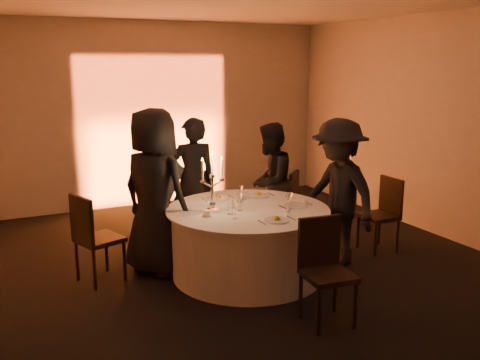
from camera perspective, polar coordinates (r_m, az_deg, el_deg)
name	(u,v)px	position (r m, az deg, el deg)	size (l,w,h in m)	color
floor	(248,274)	(6.13, 0.82, -9.99)	(7.00, 7.00, 0.00)	black
wall_back	(154,114)	(8.98, -9.21, 6.92)	(7.00, 7.00, 0.00)	beige
wall_right	(453,128)	(7.55, 21.80, 5.17)	(7.00, 7.00, 0.00)	beige
uplighter_fixture	(162,204)	(8.95, -8.34, -2.51)	(0.25, 0.12, 0.10)	black
banquet_table	(248,242)	(6.00, 0.83, -6.60)	(1.80, 1.80, 0.77)	black
chair_left	(92,234)	(5.94, -15.49, -5.55)	(0.55, 0.55, 0.98)	black
chair_back_left	(194,200)	(7.20, -4.96, -2.13)	(0.44, 0.44, 0.95)	black
chair_back_right	(287,198)	(7.54, 5.03, -1.90)	(0.53, 0.53, 0.86)	black
chair_right	(384,210)	(6.99, 15.07, -3.08)	(0.41, 0.41, 0.93)	black
chair_front	(324,264)	(4.99, 8.98, -8.83)	(0.46, 0.46, 0.96)	black
guest_left	(155,192)	(5.99, -9.11, -1.30)	(0.91, 0.59, 1.87)	black
guest_back_left	(193,181)	(6.94, -5.02, -0.15)	(0.61, 0.40, 1.66)	black
guest_back_right	(270,182)	(7.09, 3.21, -0.22)	(0.77, 0.60, 1.57)	black
guest_right	(338,193)	(6.30, 10.41, -1.34)	(1.11, 0.64, 1.72)	black
plate_left	(199,208)	(5.90, -4.41, -2.95)	(0.36, 0.27, 0.01)	white
plate_back_left	(218,198)	(6.28, -2.36, -1.88)	(0.36, 0.28, 0.08)	white
plate_back_right	(258,195)	(6.41, 1.96, -1.58)	(0.35, 0.26, 0.08)	white
plate_right	(296,205)	(6.02, 5.94, -2.68)	(0.36, 0.27, 0.01)	white
plate_front	(277,219)	(5.43, 3.95, -4.20)	(0.36, 0.26, 0.08)	white
coffee_cup	(207,214)	(5.59, -3.56, -3.60)	(0.11, 0.11, 0.07)	white
candelabra	(212,191)	(5.73, -2.96, -1.14)	(0.27, 0.13, 0.65)	silver
wine_glass_a	(289,199)	(5.74, 5.20, -2.07)	(0.07, 0.07, 0.19)	white
wine_glass_b	(235,206)	(5.46, -0.54, -2.77)	(0.07, 0.07, 0.19)	white
wine_glass_c	(290,197)	(5.83, 5.35, -1.84)	(0.07, 0.07, 0.19)	white
wine_glass_d	(241,190)	(6.12, 0.08, -1.10)	(0.07, 0.07, 0.19)	white
wine_glass_e	(240,198)	(5.75, 0.02, -1.98)	(0.07, 0.07, 0.19)	white
tumbler_a	(230,210)	(5.65, -1.06, -3.21)	(0.07, 0.07, 0.09)	white
tumbler_b	(244,196)	(6.24, 0.41, -1.71)	(0.07, 0.07, 0.09)	white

